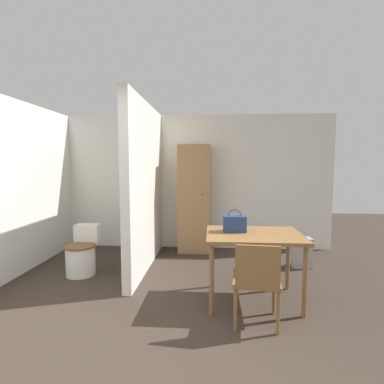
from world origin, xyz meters
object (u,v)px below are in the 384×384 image
Objects in this scene: handbag at (235,223)px; toilet at (82,254)px; space_heater at (302,252)px; wooden_cabinet at (194,199)px; dining_table at (254,241)px; wooden_chair at (257,279)px.

toilet is at bearing 163.52° from handbag.
space_heater is (1.12, 1.13, -0.67)m from handbag.
toilet is 3.31m from space_heater.
toilet is at bearing -141.08° from wooden_cabinet.
space_heater is (0.91, 1.22, -0.48)m from dining_table.
wooden_chair is 1.85× the size of space_heater.
wooden_chair reaches higher than space_heater.
wooden_chair is 0.78m from handbag.
space_heater is (3.27, 0.50, -0.05)m from toilet.
wooden_cabinet is (-0.81, 1.97, 0.26)m from dining_table.
space_heater is at bearing 67.22° from wooden_chair.
dining_table reaches higher than toilet.
wooden_chair is at bearing -94.53° from dining_table.
wooden_chair is at bearing -74.80° from handbag.
wooden_cabinet is at bearing 107.32° from handbag.
wooden_cabinet is 4.23× the size of space_heater.
wooden_cabinet is 2.01m from space_heater.
toilet is 2.55× the size of handbag.
wooden_chair is 2.02m from space_heater.
space_heater is (0.95, 1.77, -0.25)m from wooden_chair.
wooden_cabinet reaches higher than toilet.
dining_table is at bearing -67.78° from wooden_cabinet.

